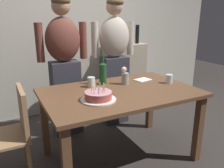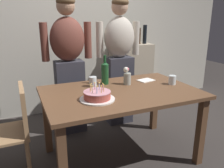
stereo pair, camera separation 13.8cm
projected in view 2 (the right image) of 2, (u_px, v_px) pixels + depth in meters
The scene contains 13 objects.
ground_plane at pixel (120, 156), 2.47m from camera, with size 10.00×10.00×0.00m, color #332D2B.
back_wall at pixel (77, 26), 3.46m from camera, with size 5.20×0.10×2.60m, color beige.
dining_table at pixel (121, 100), 2.28m from camera, with size 1.50×0.96×0.74m.
birthday_cake at pixel (97, 96), 2.01m from camera, with size 0.31×0.31×0.15m.
water_glass_near at pixel (172, 80), 2.45m from camera, with size 0.08×0.08×0.10m, color silver.
water_glass_far at pixel (93, 82), 2.38m from camera, with size 0.08×0.08×0.10m, color silver.
wine_bottle at pixel (105, 72), 2.45m from camera, with size 0.08×0.08×0.31m.
napkin_stack at pixel (146, 80), 2.60m from camera, with size 0.18×0.13×0.01m, color white.
flower_vase at pixel (127, 76), 2.44m from camera, with size 0.08×0.08×0.19m.
person_man_bearded at pixel (69, 65), 2.79m from camera, with size 0.61×0.27×1.66m.
person_woman_cardigan at pixel (119, 61), 3.05m from camera, with size 0.61×0.27×1.66m.
dining_chair at pixel (14, 127), 2.01m from camera, with size 0.42×0.42×0.87m.
shelf_cabinet at pixel (131, 74), 3.80m from camera, with size 0.68×0.30×1.30m.
Camera 2 is at (-0.92, -1.93, 1.46)m, focal length 36.90 mm.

